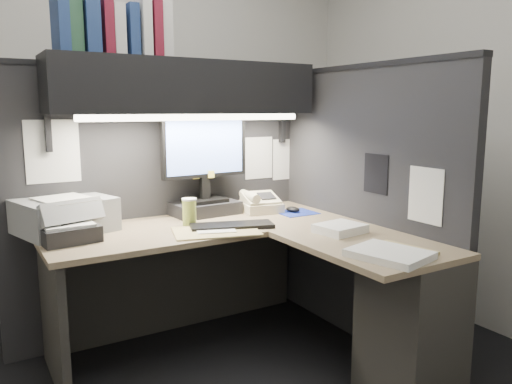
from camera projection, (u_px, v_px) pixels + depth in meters
wall_back at (128, 113)px, 3.47m from camera, size 3.50×0.04×2.70m
wall_right at (479, 113)px, 3.08m from camera, size 0.04×3.00×2.70m
partition_back at (164, 203)px, 3.09m from camera, size 1.90×0.06×1.60m
partition_right at (362, 208)px, 2.94m from camera, size 0.06×1.50×1.60m
desk at (304, 293)px, 2.56m from camera, size 1.70×1.53×0.73m
overhead_shelf at (187, 87)px, 2.87m from camera, size 1.55×0.34×0.30m
task_light_tube at (197, 117)px, 2.78m from camera, size 1.32×0.04×0.04m
monitor at (205, 176)px, 3.05m from camera, size 0.56×0.27×0.60m
keyboard at (232, 226)px, 2.74m from camera, size 0.48×0.28×0.02m
mousepad at (296, 213)px, 3.14m from camera, size 0.23×0.21×0.00m
mouse at (293, 209)px, 3.14m from camera, size 0.09×0.11×0.04m
telephone at (260, 204)px, 3.18m from camera, size 0.27×0.28×0.10m
coffee_cup at (189, 213)px, 2.79m from camera, size 0.08×0.08×0.14m
printer at (65, 215)px, 2.64m from camera, size 0.53×0.49×0.18m
notebook_stack at (69, 234)px, 2.45m from camera, size 0.29×0.25×0.08m
open_folder at (216, 231)px, 2.65m from camera, size 0.51×0.40×0.01m
paper_stack_a at (340, 228)px, 2.63m from camera, size 0.26×0.23×0.05m
paper_stack_b at (389, 254)px, 2.19m from camera, size 0.33×0.38×0.03m
manila_stack at (399, 251)px, 2.26m from camera, size 0.27×0.32×0.02m
binder_row at (114, 28)px, 2.62m from camera, size 0.60×0.25×0.30m
pinned_papers at (248, 164)px, 2.94m from camera, size 1.76×1.31×0.51m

